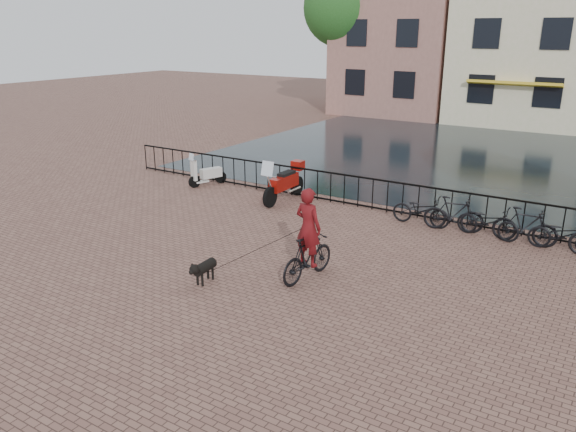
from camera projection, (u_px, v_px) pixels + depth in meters
The scene contains 15 objects.
ground at pixel (209, 311), 11.43m from camera, with size 100.00×100.00×0.00m, color brown.
canal_water at pixel (457, 156), 25.29m from camera, with size 20.00×20.00×0.00m, color black.
railing at pixel (373, 194), 17.68m from camera, with size 20.00×0.05×1.02m.
canal_house_left at pixel (410, 13), 37.23m from camera, with size 7.50×9.00×12.80m.
canal_house_mid at pixel (537, 21), 33.34m from camera, with size 8.00×9.50×11.80m.
tree_far_left at pixel (342, 8), 36.50m from camera, with size 5.04×5.04×9.27m.
cyclist at pixel (308, 240), 12.62m from camera, with size 0.86×1.90×2.53m.
dog at pixel (205, 270), 12.65m from camera, with size 0.35×0.90×0.60m.
motorcycle at pixel (284, 178), 18.50m from camera, with size 0.53×2.19×1.56m.
scooter at pixel (207, 168), 20.40m from camera, with size 0.87×1.43×1.29m.
parked_bike_0 at pixel (421, 210), 16.30m from camera, with size 0.60×1.72×0.90m, color black.
parked_bike_1 at pixel (454, 214), 15.81m from camera, with size 0.47×1.66×1.00m, color black.
parked_bike_2 at pixel (488, 222), 15.34m from camera, with size 0.60×1.72×0.90m, color black.
parked_bike_3 at pixel (525, 226), 14.84m from camera, with size 0.47×1.66×1.00m, color black.
parked_bike_4 at pixel (564, 235), 14.38m from camera, with size 0.60×1.72×0.90m, color black.
Camera 1 is at (6.81, -7.78, 5.48)m, focal length 35.00 mm.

